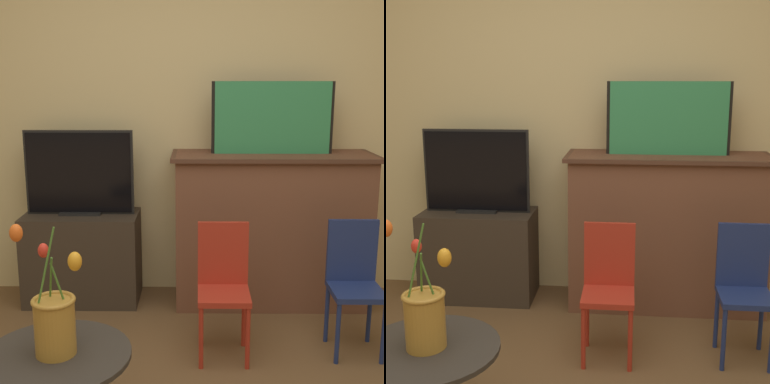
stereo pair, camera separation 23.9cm
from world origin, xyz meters
The scene contains 9 objects.
wall_back centered at (0.00, 2.13, 1.35)m, with size 8.00×0.06×2.70m.
fireplace_mantel centered at (0.52, 1.88, 0.51)m, with size 1.29×0.47×0.99m.
painting centered at (0.51, 1.89, 1.22)m, with size 0.76×0.03×0.45m.
tv_stand centered at (-0.72, 1.89, 0.30)m, with size 0.74×0.39×0.59m.
tv_monitor centered at (-0.72, 1.89, 0.86)m, with size 0.70×0.12×0.55m.
chair_red centered at (0.18, 1.19, 0.41)m, with size 0.27×0.27×0.72m.
chair_blue centered at (0.89, 1.25, 0.41)m, with size 0.27×0.27×0.72m.
side_table centered at (-0.50, 0.37, 0.29)m, with size 0.57×0.57×0.44m.
vase_tulips centered at (-0.50, 0.37, 0.58)m, with size 0.23×0.19×0.53m.
Camera 2 is at (0.28, -1.47, 1.48)m, focal length 50.00 mm.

